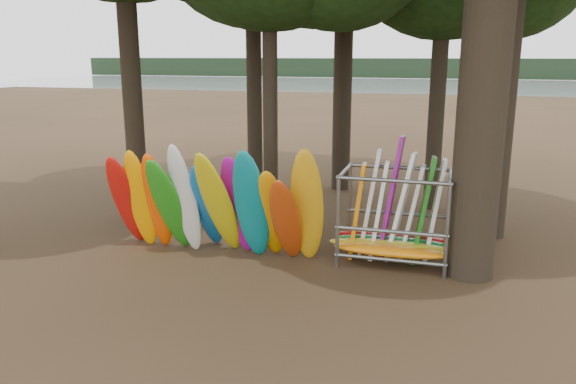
# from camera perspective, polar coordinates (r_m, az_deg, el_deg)

# --- Properties ---
(ground) EXTENTS (120.00, 120.00, 0.00)m
(ground) POSITION_cam_1_polar(r_m,az_deg,el_deg) (12.81, -1.89, -7.64)
(ground) COLOR #47331E
(ground) RESTS_ON ground
(lake) EXTENTS (160.00, 160.00, 0.00)m
(lake) POSITION_cam_1_polar(r_m,az_deg,el_deg) (71.58, 13.30, 9.65)
(lake) COLOR gray
(lake) RESTS_ON ground
(far_shore) EXTENTS (160.00, 4.00, 4.00)m
(far_shore) POSITION_cam_1_polar(r_m,az_deg,el_deg) (121.42, 14.69, 12.06)
(far_shore) COLOR black
(far_shore) RESTS_ON ground
(kayak_row) EXTENTS (5.31, 2.16, 2.90)m
(kayak_row) POSITION_cam_1_polar(r_m,az_deg,el_deg) (13.14, -7.45, -1.41)
(kayak_row) COLOR red
(kayak_row) RESTS_ON ground
(storage_rack) EXTENTS (2.96, 1.52, 2.92)m
(storage_rack) POSITION_cam_1_polar(r_m,az_deg,el_deg) (13.09, 10.76, -2.82)
(storage_rack) COLOR slate
(storage_rack) RESTS_ON ground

